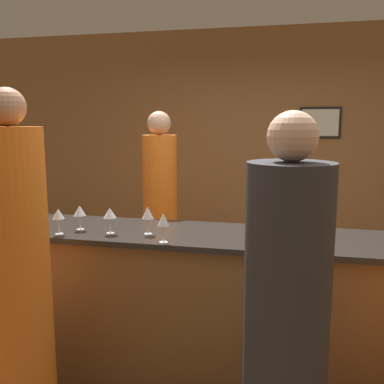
{
  "coord_description": "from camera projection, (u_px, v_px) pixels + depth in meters",
  "views": [
    {
      "loc": [
        0.33,
        -2.64,
        1.74
      ],
      "look_at": [
        -0.29,
        0.1,
        1.29
      ],
      "focal_mm": 40.0,
      "sensor_mm": 36.0,
      "label": 1
    }
  ],
  "objects": [
    {
      "name": "back_wall",
      "position": [
        259.0,
        153.0,
        4.93
      ],
      "size": [
        8.0,
        0.08,
        2.8
      ],
      "color": "olive",
      "rests_on": "ground_plane"
    },
    {
      "name": "wine_glass_6",
      "position": [
        163.0,
        221.0,
        2.52
      ],
      "size": [
        0.07,
        0.07,
        0.18
      ],
      "color": "silver",
      "rests_on": "bar_counter"
    },
    {
      "name": "wine_glass_2",
      "position": [
        110.0,
        214.0,
        2.73
      ],
      "size": [
        0.08,
        0.08,
        0.17
      ],
      "color": "silver",
      "rests_on": "bar_counter"
    },
    {
      "name": "wine_glass_5",
      "position": [
        80.0,
        211.0,
        2.83
      ],
      "size": [
        0.08,
        0.08,
        0.16
      ],
      "color": "silver",
      "rests_on": "bar_counter"
    },
    {
      "name": "bar_counter",
      "position": [
        232.0,
        311.0,
        2.8
      ],
      "size": [
        3.63,
        0.65,
        1.04
      ],
      "color": "brown",
      "rests_on": "ground_plane"
    },
    {
      "name": "ground_plane",
      "position": [
        230.0,
        384.0,
        2.89
      ],
      "size": [
        14.0,
        14.0,
        0.0
      ],
      "primitive_type": "plane",
      "color": "#4C3823"
    },
    {
      "name": "guest_1",
      "position": [
        18.0,
        284.0,
        2.28
      ],
      "size": [
        0.34,
        0.34,
        1.92
      ],
      "color": "orange",
      "rests_on": "ground_plane"
    },
    {
      "name": "wine_glass_1",
      "position": [
        148.0,
        213.0,
        2.71
      ],
      "size": [
        0.07,
        0.07,
        0.18
      ],
      "color": "silver",
      "rests_on": "bar_counter"
    },
    {
      "name": "guest_0",
      "position": [
        285.0,
        332.0,
        1.89
      ],
      "size": [
        0.37,
        0.37,
        1.8
      ],
      "color": "#2D2D33",
      "rests_on": "ground_plane"
    },
    {
      "name": "wine_glass_7",
      "position": [
        58.0,
        215.0,
        2.71
      ],
      "size": [
        0.08,
        0.08,
        0.17
      ],
      "color": "silver",
      "rests_on": "bar_counter"
    },
    {
      "name": "bartender",
      "position": [
        160.0,
        226.0,
        3.66
      ],
      "size": [
        0.29,
        0.29,
        1.84
      ],
      "rotation": [
        0.0,
        0.0,
        3.14
      ],
      "color": "orange",
      "rests_on": "ground_plane"
    },
    {
      "name": "wine_bottle_0",
      "position": [
        40.0,
        207.0,
        3.02
      ],
      "size": [
        0.07,
        0.07,
        0.29
      ],
      "color": "#19381E",
      "rests_on": "bar_counter"
    }
  ]
}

